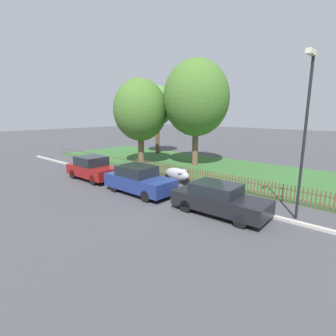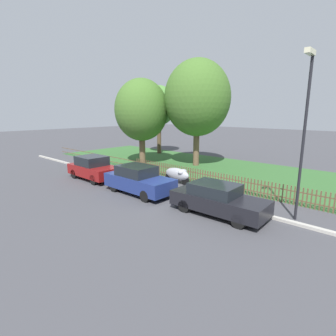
{
  "view_description": "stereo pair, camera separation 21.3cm",
  "coord_description": "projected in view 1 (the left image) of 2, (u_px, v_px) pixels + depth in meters",
  "views": [
    {
      "loc": [
        7.46,
        -10.58,
        4.37
      ],
      "look_at": [
        -2.59,
        0.85,
        1.1
      ],
      "focal_mm": 28.0,
      "sensor_mm": 36.0,
      "label": 1
    },
    {
      "loc": [
        7.62,
        -10.43,
        4.37
      ],
      "look_at": [
        -2.59,
        0.85,
        1.1
      ],
      "focal_mm": 28.0,
      "sensor_mm": 36.0,
      "label": 2
    }
  ],
  "objects": [
    {
      "name": "tree_behind_motorcycle",
      "position": [
        140.0,
        110.0,
        21.7
      ],
      "size": [
        4.44,
        4.44,
        7.08
      ],
      "color": "brown",
      "rests_on": "ground"
    },
    {
      "name": "tree_nearest_kerb",
      "position": [
        157.0,
        106.0,
        27.2
      ],
      "size": [
        3.55,
        3.55,
        7.06
      ],
      "color": "brown",
      "rests_on": "ground"
    },
    {
      "name": "tree_mid_park",
      "position": [
        196.0,
        98.0,
        20.79
      ],
      "size": [
        5.25,
        5.25,
        8.46
      ],
      "color": "brown",
      "rests_on": "ground"
    },
    {
      "name": "park_fence",
      "position": [
        220.0,
        181.0,
        15.2
      ],
      "size": [
        38.44,
        0.05,
        0.93
      ],
      "color": "brown",
      "rests_on": "ground"
    },
    {
      "name": "kerb_stone",
      "position": [
        196.0,
        197.0,
        13.56
      ],
      "size": [
        38.44,
        0.2,
        0.12
      ],
      "primitive_type": "cube",
      "color": "#B2ADA3",
      "rests_on": "ground"
    },
    {
      "name": "ground_plane",
      "position": [
        195.0,
        198.0,
        13.5
      ],
      "size": [
        120.0,
        120.0,
        0.0
      ],
      "primitive_type": "plane",
      "color": "#424247"
    },
    {
      "name": "street_lamp",
      "position": [
        306.0,
        121.0,
        10.04
      ],
      "size": [
        0.2,
        0.79,
        6.55
      ],
      "color": "black",
      "rests_on": "ground"
    },
    {
      "name": "parked_car_silver_hatchback",
      "position": [
        93.0,
        168.0,
        17.18
      ],
      "size": [
        3.83,
        1.77,
        1.53
      ],
      "rotation": [
        0.0,
        0.0,
        -0.01
      ],
      "color": "maroon",
      "rests_on": "ground"
    },
    {
      "name": "parked_car_navy_estate",
      "position": [
        219.0,
        199.0,
        11.31
      ],
      "size": [
        4.21,
        1.75,
        1.36
      ],
      "rotation": [
        0.0,
        0.0,
        0.03
      ],
      "color": "black",
      "rests_on": "ground"
    },
    {
      "name": "grass_strip",
      "position": [
        253.0,
        174.0,
        18.68
      ],
      "size": [
        38.44,
        9.24,
        0.01
      ],
      "primitive_type": "cube",
      "color": "#33602D",
      "rests_on": "ground"
    },
    {
      "name": "parked_car_black_saloon",
      "position": [
        139.0,
        180.0,
        14.22
      ],
      "size": [
        4.12,
        1.7,
        1.51
      ],
      "rotation": [
        0.0,
        0.0,
        -0.0
      ],
      "color": "navy",
      "rests_on": "ground"
    },
    {
      "name": "covered_motorcycle",
      "position": [
        178.0,
        174.0,
        16.22
      ],
      "size": [
        1.94,
        0.71,
        0.97
      ],
      "rotation": [
        0.0,
        0.0,
        -0.03
      ],
      "color": "black",
      "rests_on": "ground"
    }
  ]
}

